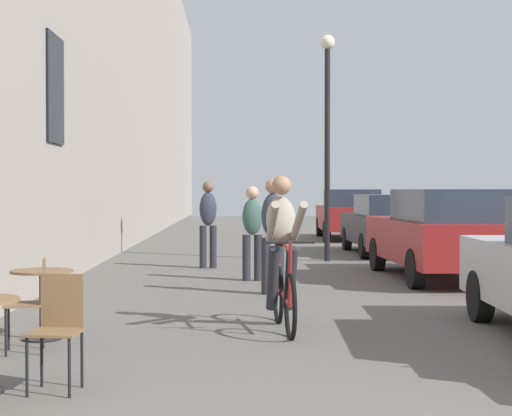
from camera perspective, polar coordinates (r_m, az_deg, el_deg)
name	(u,v)px	position (r m, az deg, el deg)	size (l,w,h in m)	color
cafe_chair_near_toward_street	(58,323)	(6.50, -13.75, -7.88)	(0.42, 0.42, 0.89)	black
cafe_table_mid	(42,289)	(8.69, -14.84, -5.55)	(0.64, 0.64, 0.72)	black
cafe_chair_mid_toward_street	(33,298)	(8.04, -15.42, -6.13)	(0.45, 0.45, 0.89)	black
cyclist_on_bicycle	(283,256)	(9.07, 1.89, -3.39)	(0.52, 1.76, 1.74)	black
pedestrian_near	(273,229)	(11.98, 1.19, -1.51)	(0.35, 0.25, 1.71)	#26262D
pedestrian_mid	(252,228)	(13.78, -0.26, -1.39)	(0.37, 0.28, 1.61)	#26262D
pedestrian_far	(208,219)	(16.03, -3.39, -0.79)	(0.37, 0.28, 1.72)	#26262D
street_lamp	(327,118)	(17.69, 5.04, 6.34)	(0.32, 0.32, 4.90)	black
parked_car_second	(443,233)	(14.37, 13.05, -1.70)	(1.97, 4.44, 1.56)	maroon
parked_car_third	(387,223)	(19.63, 9.23, -1.08)	(1.75, 4.06, 1.44)	black
parked_car_fourth	(350,213)	(25.59, 6.61, -0.38)	(1.96, 4.44, 1.56)	maroon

